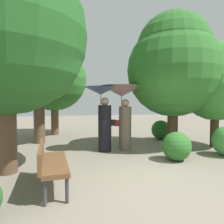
# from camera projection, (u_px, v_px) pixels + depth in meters

# --- Properties ---
(ground_plane) EXTENTS (40.00, 40.00, 0.00)m
(ground_plane) POSITION_uv_depth(u_px,v_px,m) (151.00, 186.00, 4.02)
(ground_plane) COLOR gray
(person_left) EXTENTS (1.07, 1.07, 2.08)m
(person_left) POSITION_uv_depth(u_px,v_px,m) (103.00, 109.00, 6.75)
(person_left) COLOR black
(person_left) RESTS_ON ground
(person_right) EXTENTS (1.40, 1.40, 2.13)m
(person_right) POSITION_uv_depth(u_px,v_px,m) (123.00, 101.00, 6.95)
(person_right) COLOR #6B5B4C
(person_right) RESTS_ON ground
(park_bench) EXTENTS (0.59, 1.53, 0.83)m
(park_bench) POSITION_uv_depth(u_px,v_px,m) (50.00, 161.00, 3.88)
(park_bench) COLOR #38383D
(park_bench) RESTS_ON ground
(tree_near_left) EXTENTS (3.08, 3.08, 4.65)m
(tree_near_left) POSITION_uv_depth(u_px,v_px,m) (54.00, 74.00, 10.02)
(tree_near_left) COLOR brown
(tree_near_left) RESTS_ON ground
(tree_near_right) EXTENTS (2.39, 2.39, 3.67)m
(tree_near_right) POSITION_uv_depth(u_px,v_px,m) (216.00, 81.00, 7.31)
(tree_near_right) COLOR #42301E
(tree_near_right) RESTS_ON ground
(tree_mid_left) EXTENTS (3.63, 3.63, 5.41)m
(tree_mid_left) POSITION_uv_depth(u_px,v_px,m) (4.00, 20.00, 4.56)
(tree_mid_left) COLOR brown
(tree_mid_left) RESTS_ON ground
(tree_mid_right) EXTENTS (3.18, 3.18, 4.67)m
(tree_mid_right) POSITION_uv_depth(u_px,v_px,m) (173.00, 64.00, 7.22)
(tree_mid_right) COLOR #42301E
(tree_mid_right) RESTS_ON ground
(tree_far_back) EXTENTS (3.12, 3.12, 5.18)m
(tree_far_back) POSITION_uv_depth(u_px,v_px,m) (38.00, 55.00, 7.97)
(tree_far_back) COLOR brown
(tree_far_back) RESTS_ON ground
(bush_path_right) EXTENTS (0.81, 0.81, 0.81)m
(bush_path_right) POSITION_uv_depth(u_px,v_px,m) (161.00, 130.00, 8.90)
(bush_path_right) COLOR #235B23
(bush_path_right) RESTS_ON ground
(bush_far_side) EXTENTS (0.79, 0.79, 0.79)m
(bush_far_side) POSITION_uv_depth(u_px,v_px,m) (177.00, 146.00, 5.72)
(bush_far_side) COLOR #2D6B28
(bush_far_side) RESTS_ON ground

